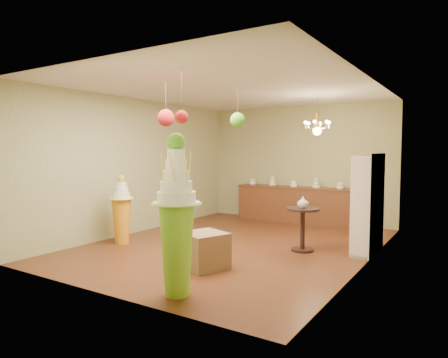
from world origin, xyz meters
The scene contains 17 objects.
floor centered at (0.00, 0.00, 0.00)m, with size 6.50×6.50×0.00m, color #532916.
ceiling centered at (0.00, 0.00, 3.00)m, with size 6.50×6.50×0.00m, color silver.
wall_back centered at (0.00, 3.25, 1.50)m, with size 5.00×0.04×3.00m, color tan.
wall_front centered at (0.00, -3.25, 1.50)m, with size 5.00×0.04×3.00m, color tan.
wall_left centered at (-2.50, 0.00, 1.50)m, with size 0.04×6.50×3.00m, color tan.
wall_right centered at (2.50, 0.00, 1.50)m, with size 0.04×6.50×3.00m, color tan.
pedestal_green centered at (0.80, -2.77, 0.86)m, with size 0.69×0.69×2.07m.
pedestal_orange centered at (-1.94, -1.13, 0.57)m, with size 0.56×0.56×1.37m.
burlap_riser centered at (0.40, -1.62, 0.28)m, with size 0.62×0.62×0.56m, color #816446.
sideboard centered at (0.00, 2.97, 0.48)m, with size 3.04×0.54×1.16m.
shelving_unit centered at (2.34, 0.80, 0.90)m, with size 0.33×1.20×1.80m.
round_table centered at (1.31, 0.24, 0.52)m, with size 0.63×0.63×0.80m.
vase centered at (1.31, 0.24, 0.91)m, with size 0.20×0.20×0.21m, color #F1DFD0.
pom_red_left centered at (-0.30, -1.67, 2.38)m, with size 0.27×0.27×0.76m.
pom_green_mid centered at (0.69, -1.08, 2.34)m, with size 0.24×0.24×0.78m.
pom_red_right centered at (0.48, -2.26, 2.31)m, with size 0.19×0.19×0.78m.
chandelier centered at (1.20, 1.27, 2.30)m, with size 0.75×0.75×0.85m.
Camera 1 is at (3.96, -6.66, 1.84)m, focal length 32.00 mm.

